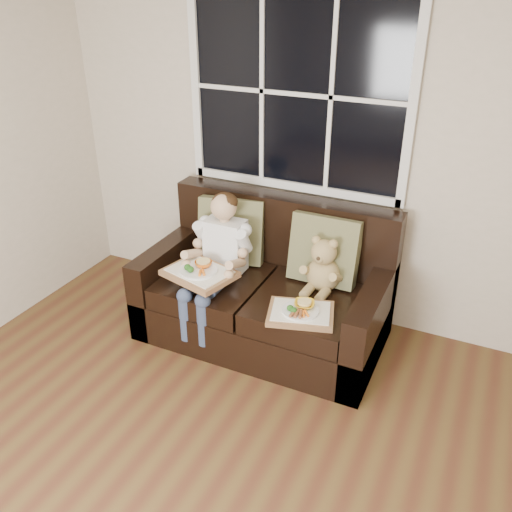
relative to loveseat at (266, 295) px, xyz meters
The scene contains 9 objects.
room_walls 2.43m from the loveseat, 78.41° to the right, with size 4.52×5.02×2.71m.
window_back 1.42m from the loveseat, 90.00° to the left, with size 1.62×0.04×1.37m.
loveseat is the anchor object (origin of this frame).
pillow_left 0.54m from the loveseat, 156.72° to the left, with size 0.52×0.32×0.50m.
pillow_right 0.55m from the loveseat, 22.75° to the left, with size 0.48×0.22×0.49m.
child 0.48m from the loveseat, 158.84° to the right, with size 0.41×0.60×0.92m.
teddy_bear 0.50m from the loveseat, ahead, with size 0.24×0.31×0.41m.
tray_left 0.55m from the loveseat, 138.91° to the right, with size 0.53×0.45×0.10m.
tray_right 0.54m from the loveseat, 41.16° to the right, with size 0.48×0.42×0.09m.
Camera 1 is at (0.93, -1.02, 2.39)m, focal length 38.00 mm.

